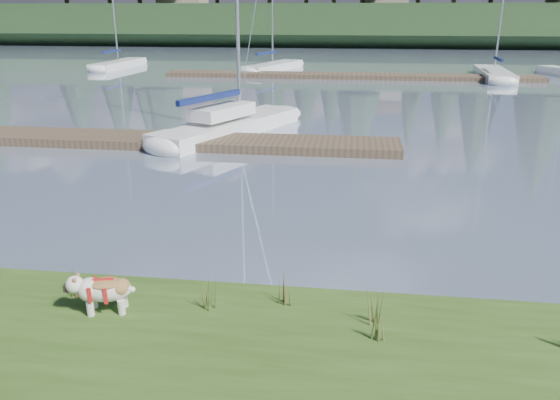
# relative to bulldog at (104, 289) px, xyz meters

# --- Properties ---
(ground) EXTENTS (200.00, 200.00, 0.00)m
(ground) POSITION_rel_bulldog_xyz_m (1.16, 32.61, -0.71)
(ground) COLOR gray
(ground) RESTS_ON ground
(ridge) EXTENTS (200.00, 20.00, 5.00)m
(ridge) POSITION_rel_bulldog_xyz_m (1.16, 75.61, 1.79)
(ridge) COLOR black
(ridge) RESTS_ON ground
(bulldog) EXTENTS (0.99, 0.52, 0.58)m
(bulldog) POSITION_rel_bulldog_xyz_m (0.00, 0.00, 0.00)
(bulldog) COLOR silver
(bulldog) RESTS_ON bank
(sailboat_main) EXTENTS (5.07, 8.24, 12.06)m
(sailboat_main) POSITION_rel_bulldog_xyz_m (-0.92, 14.15, -0.29)
(sailboat_main) COLOR white
(sailboat_main) RESTS_ON ground
(dock_near) EXTENTS (16.00, 2.00, 0.30)m
(dock_near) POSITION_rel_bulldog_xyz_m (-2.84, 11.61, -0.56)
(dock_near) COLOR #4C3D2C
(dock_near) RESTS_ON ground
(dock_far) EXTENTS (26.00, 2.20, 0.30)m
(dock_far) POSITION_rel_bulldog_xyz_m (3.16, 32.61, -0.56)
(dock_far) COLOR #4C3D2C
(dock_far) RESTS_ON ground
(sailboat_bg_0) EXTENTS (2.15, 8.22, 11.77)m
(sailboat_bg_0) POSITION_rel_bulldog_xyz_m (-15.74, 37.94, -0.39)
(sailboat_bg_0) COLOR white
(sailboat_bg_0) RESTS_ON ground
(sailboat_bg_1) EXTENTS (4.50, 8.60, 12.67)m
(sailboat_bg_1) POSITION_rel_bulldog_xyz_m (-2.67, 37.63, -0.39)
(sailboat_bg_1) COLOR white
(sailboat_bg_1) RESTS_ON ground
(sailboat_bg_3) EXTENTS (2.42, 9.15, 13.17)m
(sailboat_bg_3) POSITION_rel_bulldog_xyz_m (13.23, 34.69, -0.39)
(sailboat_bg_3) COLOR white
(sailboat_bg_3) RESTS_ON ground
(weed_0) EXTENTS (0.17, 0.14, 0.55)m
(weed_0) POSITION_rel_bulldog_xyz_m (1.49, 0.26, -0.13)
(weed_0) COLOR #475B23
(weed_0) RESTS_ON bank
(weed_1) EXTENTS (0.17, 0.14, 0.56)m
(weed_1) POSITION_rel_bulldog_xyz_m (2.58, 0.53, -0.13)
(weed_1) COLOR #475B23
(weed_1) RESTS_ON bank
(weed_2) EXTENTS (0.17, 0.14, 0.75)m
(weed_2) POSITION_rel_bulldog_xyz_m (3.91, 0.13, -0.05)
(weed_2) COLOR #475B23
(weed_2) RESTS_ON bank
(weed_3) EXTENTS (0.17, 0.14, 0.60)m
(weed_3) POSITION_rel_bulldog_xyz_m (-0.74, 0.39, -0.11)
(weed_3) COLOR #475B23
(weed_3) RESTS_ON bank
(weed_4) EXTENTS (0.17, 0.14, 0.51)m
(weed_4) POSITION_rel_bulldog_xyz_m (3.93, -0.25, -0.15)
(weed_4) COLOR #475B23
(weed_4) RESTS_ON bank
(mud_lip) EXTENTS (60.00, 0.50, 0.14)m
(mud_lip) POSITION_rel_bulldog_xyz_m (1.16, 1.01, -0.64)
(mud_lip) COLOR #33281C
(mud_lip) RESTS_ON ground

